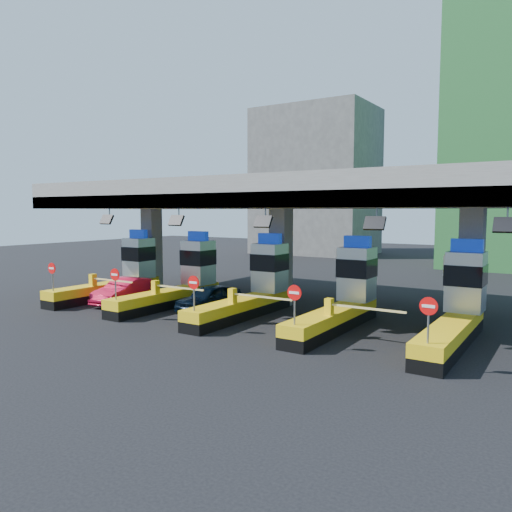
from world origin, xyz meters
The scene contains 10 objects.
ground centered at (0.00, 0.00, 0.00)m, with size 120.00×120.00×0.00m, color black.
toll_canopy centered at (0.00, 2.87, 6.13)m, with size 28.00×12.09×7.00m.
toll_lane_far_left centered at (-10.00, 0.28, 1.40)m, with size 4.43×8.00×4.16m.
toll_lane_left centered at (-5.00, 0.28, 1.40)m, with size 4.43×8.00×4.16m.
toll_lane_center centered at (0.00, 0.28, 1.40)m, with size 4.43×8.00×4.16m.
toll_lane_right centered at (5.00, 0.28, 1.40)m, with size 4.43×8.00×4.16m.
toll_lane_far_right centered at (10.00, 0.28, 1.40)m, with size 4.43×8.00×4.16m.
bg_building_concrete centered at (-14.00, 36.00, 9.00)m, with size 14.00×10.00×18.00m, color #4C4C49.
van centered at (-2.53, -0.33, 0.69)m, with size 1.64×4.06×1.38m, color black.
red_car centered at (-7.89, -1.32, 0.74)m, with size 1.56×4.49×1.48m, color red.
Camera 1 is at (13.98, -21.26, 5.37)m, focal length 35.00 mm.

